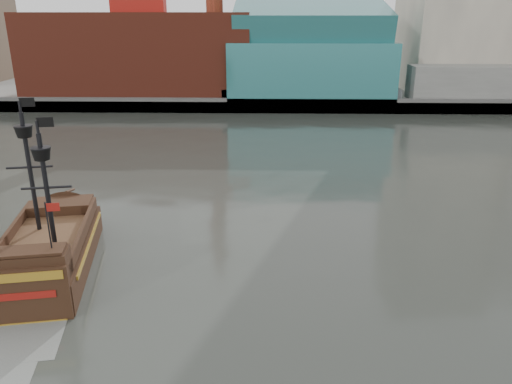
{
  "coord_description": "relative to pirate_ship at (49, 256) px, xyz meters",
  "views": [
    {
      "loc": [
        2.38,
        -26.35,
        16.98
      ],
      "look_at": [
        1.48,
        9.58,
        4.0
      ],
      "focal_mm": 35.0,
      "sensor_mm": 36.0,
      "label": 1
    }
  ],
  "objects": [
    {
      "name": "pirate_ship",
      "position": [
        0.0,
        0.0,
        0.0
      ],
      "size": [
        8.02,
        17.44,
        12.58
      ],
      "rotation": [
        0.0,
        0.0,
        0.19
      ],
      "color": "black",
      "rests_on": "ground"
    },
    {
      "name": "seawall",
      "position": [
        12.74,
        58.31,
        0.16
      ],
      "size": [
        220.0,
        1.0,
        2.6
      ],
      "primitive_type": "cube",
      "color": "#4C4C49",
      "rests_on": "ground"
    },
    {
      "name": "ground",
      "position": [
        12.74,
        -4.19,
        -1.14
      ],
      "size": [
        400.0,
        400.0,
        0.0
      ],
      "primitive_type": "plane",
      "color": "#2B2E29",
      "rests_on": "ground"
    },
    {
      "name": "promenade_far",
      "position": [
        12.74,
        87.81,
        -0.14
      ],
      "size": [
        220.0,
        60.0,
        2.0
      ],
      "primitive_type": "cube",
      "color": "slate",
      "rests_on": "ground"
    }
  ]
}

